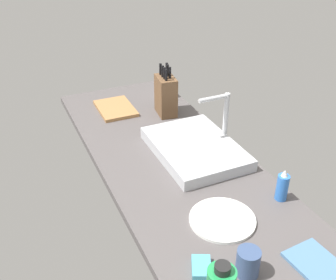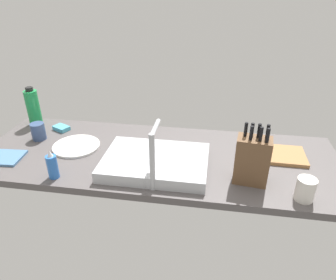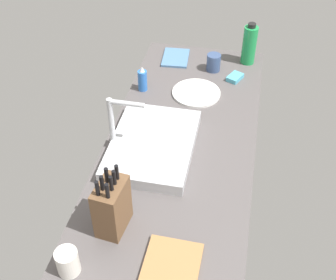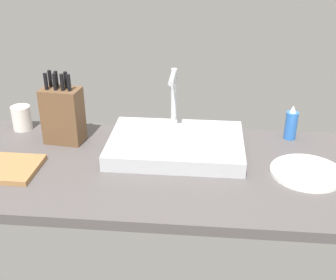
{
  "view_description": "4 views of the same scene",
  "coord_description": "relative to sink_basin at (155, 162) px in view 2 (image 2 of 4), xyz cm",
  "views": [
    {
      "loc": [
        138.09,
        -65.72,
        104.57
      ],
      "look_at": [
        -4.71,
        -1.05,
        11.83
      ],
      "focal_mm": 43.31,
      "sensor_mm": 36.0,
      "label": 1
    },
    {
      "loc": [
        -26.53,
        131.45,
        83.83
      ],
      "look_at": [
        -5.67,
        0.89,
        12.97
      ],
      "focal_mm": 32.97,
      "sensor_mm": 36.0,
      "label": 2
    },
    {
      "loc": [
        -138.77,
        -23.78,
        134.47
      ],
      "look_at": [
        -4.26,
        3.71,
        12.91
      ],
      "focal_mm": 47.21,
      "sensor_mm": 36.0,
      "label": 3
    },
    {
      "loc": [
        9.33,
        -132.39,
        78.77
      ],
      "look_at": [
        -3.26,
        0.64,
        13.15
      ],
      "focal_mm": 47.09,
      "sensor_mm": 36.0,
      "label": 4
    }
  ],
  "objects": [
    {
      "name": "countertop_slab",
      "position": [
        1.32,
        -11.1,
        -4.46
      ],
      "size": [
        181.01,
        65.97,
        3.5
      ],
      "primitive_type": "cube",
      "color": "#514C4C",
      "rests_on": "ground"
    },
    {
      "name": "sink_basin",
      "position": [
        0.0,
        0.0,
        0.0
      ],
      "size": [
        48.71,
        35.0,
        5.42
      ],
      "primitive_type": "cube",
      "color": "#B7BABF",
      "rests_on": "countertop_slab"
    },
    {
      "name": "faucet",
      "position": [
        -2.04,
        14.96,
        13.13
      ],
      "size": [
        5.5,
        15.78,
        26.28
      ],
      "color": "#B7BABF",
      "rests_on": "countertop_slab"
    },
    {
      "name": "knife_block",
      "position": [
        -43.01,
        4.53,
        8.3
      ],
      "size": [
        15.24,
        10.74,
        27.34
      ],
      "rotation": [
        0.0,
        0.0,
        -0.12
      ],
      "color": "brown",
      "rests_on": "countertop_slab"
    },
    {
      "name": "cutting_board",
      "position": [
        -58.69,
        -19.37,
        -1.81
      ],
      "size": [
        26.79,
        19.31,
        1.8
      ],
      "primitive_type": "cube",
      "rotation": [
        0.0,
        0.0,
        -0.02
      ],
      "color": "#9E7042",
      "rests_on": "countertop_slab"
    },
    {
      "name": "soap_bottle",
      "position": [
        43.36,
        15.27,
        3.25
      ],
      "size": [
        4.7,
        4.7,
        13.72
      ],
      "color": "blue",
      "rests_on": "countertop_slab"
    },
    {
      "name": "water_bottle",
      "position": [
        80.91,
        -35.43,
        8.24
      ],
      "size": [
        7.65,
        7.65,
        23.39
      ],
      "color": "#1E8E47",
      "rests_on": "countertop_slab"
    },
    {
      "name": "dinner_plate",
      "position": [
        45.03,
        -12.22,
        -2.11
      ],
      "size": [
        24.45,
        24.45,
        1.2
      ],
      "primitive_type": "cylinder",
      "color": "white",
      "rests_on": "countertop_slab"
    },
    {
      "name": "dish_towel",
      "position": [
        76.48,
        4.45,
        -2.11
      ],
      "size": [
        20.45,
        15.63,
        1.2
      ],
      "primitive_type": "cube",
      "rotation": [
        0.0,
        0.0,
        0.07
      ],
      "color": "teal",
      "rests_on": "countertop_slab"
    },
    {
      "name": "coffee_mug",
      "position": [
        -63.76,
        13.88,
        2.19
      ],
      "size": [
        7.64,
        7.64,
        9.79
      ],
      "primitive_type": "cylinder",
      "color": "silver",
      "rests_on": "countertop_slab"
    },
    {
      "name": "ceramic_cup",
      "position": [
        69.02,
        -17.77,
        1.97
      ],
      "size": [
        7.5,
        7.5,
        9.35
      ],
      "primitive_type": "cylinder",
      "color": "#384C75",
      "rests_on": "countertop_slab"
    },
    {
      "name": "dish_sponge",
      "position": [
        62.21,
        -30.25,
        -1.51
      ],
      "size": [
        10.7,
        9.28,
        2.4
      ],
      "primitive_type": "cube",
      "rotation": [
        0.0,
        0.0,
        -0.44
      ],
      "color": "#4CA3BC",
      "rests_on": "countertop_slab"
    }
  ]
}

